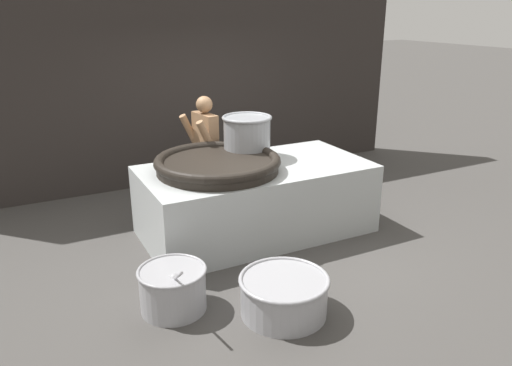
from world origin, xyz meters
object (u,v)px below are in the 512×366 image
object	(u,v)px
giant_wok_near	(218,163)
stock_pot	(247,136)
prep_bowl_vegetables	(173,287)
prep_bowl_meat	(284,294)
cook	(205,150)

from	to	relation	value
giant_wok_near	stock_pot	xyz separation A→B (m)	(0.57, 0.36, 0.19)
giant_wok_near	prep_bowl_vegetables	world-z (taller)	giant_wok_near
prep_bowl_meat	prep_bowl_vegetables	bearing A→B (deg)	149.07
giant_wok_near	cook	bearing A→B (deg)	77.04
prep_bowl_vegetables	prep_bowl_meat	size ratio (longest dim) A/B	1.00
stock_pot	prep_bowl_meat	world-z (taller)	stock_pot
giant_wok_near	stock_pot	distance (m)	0.70
giant_wok_near	cook	distance (m)	1.01
giant_wok_near	cook	world-z (taller)	cook
prep_bowl_vegetables	prep_bowl_meat	xyz separation A→B (m)	(0.90, -0.54, -0.03)
giant_wok_near	stock_pot	world-z (taller)	stock_pot
stock_pot	prep_bowl_meat	bearing A→B (deg)	-107.44
giant_wok_near	prep_bowl_meat	size ratio (longest dim) A/B	1.77
giant_wok_near	prep_bowl_meat	bearing A→B (deg)	-93.35
cook	prep_bowl_vegetables	world-z (taller)	cook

